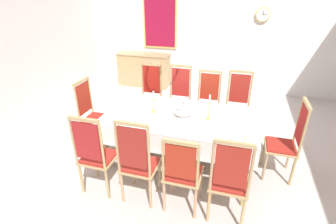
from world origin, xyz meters
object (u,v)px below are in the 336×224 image
bowl_far_left (156,128)px  chair_south_c (182,172)px  chair_head_west (92,113)px  spoon_secondary (245,138)px  candlestick_west (154,104)px  bowl_near_left (129,122)px  chair_north_a (150,95)px  soup_tureen (184,109)px  spoon_primary (123,121)px  candlestick_east (209,109)px  chair_north_b (179,98)px  bowl_near_right (236,137)px  chair_north_d (237,105)px  chair_south_a (95,154)px  chair_south_b (138,161)px  bowl_far_right (181,101)px  framed_painting (160,21)px  chair_head_east (288,140)px  mounted_clock (263,15)px  dining_table (180,120)px  chair_south_d (229,179)px  chair_north_c (208,102)px  sideboard (144,70)px

bowl_far_left → chair_south_c: bearing=-45.7°
chair_head_west → bowl_far_left: (1.31, -0.50, 0.19)m
spoon_secondary → candlestick_west: bearing=159.5°
bowl_near_left → chair_north_a: bearing=99.0°
soup_tureen → spoon_primary: soup_tureen is taller
candlestick_east → chair_north_b: bearing=124.4°
bowl_near_right → spoon_secondary: 0.12m
candlestick_west → spoon_primary: candlestick_west is taller
chair_north_a → chair_north_d: chair_north_a is taller
chair_south_a → chair_north_b: size_ratio=0.95×
chair_north_b → spoon_primary: (-0.47, -1.43, 0.16)m
chair_south_b → spoon_secondary: 1.38m
chair_south_a → chair_north_a: size_ratio=0.95×
candlestick_west → chair_north_b: bearing=82.0°
bowl_far_left → bowl_near_left: bearing=171.4°
chair_north_a → chair_south_b: 2.12m
chair_north_b → bowl_far_right: size_ratio=6.17×
spoon_secondary → framed_painting: 4.50m
chair_south_b → chair_head_east: size_ratio=1.01×
bowl_far_right → chair_north_d: bearing=31.4°
bowl_far_left → mounted_clock: 4.21m
chair_south_a → bowl_near_right: (1.69, 0.59, 0.20)m
chair_north_d → dining_table: bearing=51.4°
framed_painting → spoon_secondary: bearing=-58.0°
chair_south_d → spoon_primary: 1.68m
bowl_far_left → framed_painting: 4.11m
chair_north_c → soup_tureen: size_ratio=3.91×
chair_south_c → soup_tureen: (-0.23, 1.01, 0.33)m
dining_table → chair_head_west: 1.53m
bowl_near_left → spoon_secondary: 1.58m
chair_north_b → spoon_primary: size_ratio=6.86×
bowl_near_right → sideboard: 4.39m
candlestick_west → framed_painting: size_ratio=0.25×
chair_head_west → spoon_secondary: chair_head_west is taller
chair_north_c → bowl_near_left: bearing=57.9°
bowl_near_left → candlestick_west: bearing=64.0°
chair_south_b → sideboard: chair_south_b is taller
chair_north_a → chair_north_d: bearing=180.0°
bowl_near_left → spoon_primary: bearing=166.6°
chair_north_b → mounted_clock: mounted_clock is taller
chair_south_b → spoon_secondary: size_ratio=6.73×
candlestick_east → candlestick_west: bearing=-180.0°
chair_north_d → chair_north_c: bearing=0.2°
bowl_near_left → spoon_primary: (-0.11, 0.03, -0.01)m
dining_table → bowl_near_left: (-0.63, -0.44, 0.09)m
bowl_far_left → sideboard: size_ratio=0.11×
chair_south_d → sideboard: size_ratio=0.80×
chair_south_a → bowl_near_left: size_ratio=7.17×
bowl_near_left → chair_south_d: bearing=-21.7°
bowl_far_left → mounted_clock: size_ratio=0.49×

